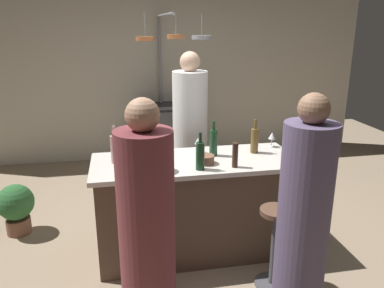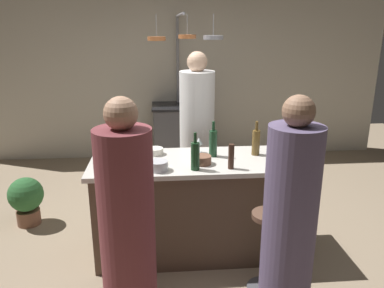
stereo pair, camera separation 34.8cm
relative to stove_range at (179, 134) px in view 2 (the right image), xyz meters
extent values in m
plane|color=gray|center=(0.00, -2.45, -0.45)|extent=(9.00, 9.00, 0.00)
cube|color=beige|center=(0.00, 0.40, 0.85)|extent=(6.40, 0.16, 2.60)
cube|color=brown|center=(0.00, -2.45, -0.02)|extent=(1.72, 0.66, 0.86)
cube|color=beige|center=(0.00, -2.45, 0.43)|extent=(1.80, 0.72, 0.04)
cube|color=#47474C|center=(0.00, 0.00, -0.02)|extent=(0.76, 0.60, 0.86)
cube|color=black|center=(0.00, 0.00, 0.43)|extent=(0.80, 0.64, 0.03)
cylinder|color=white|center=(0.11, -1.59, 0.34)|extent=(0.37, 0.37, 1.57)
sphere|color=#D8AD8C|center=(0.11, -1.59, 1.22)|extent=(0.21, 0.21, 0.21)
cylinder|color=#4C4C51|center=(-0.49, -3.07, -0.11)|extent=(0.06, 0.06, 0.62)
cylinder|color=brown|center=(-0.49, -3.07, 0.21)|extent=(0.26, 0.26, 0.04)
cylinder|color=brown|center=(-0.50, -3.45, 0.28)|extent=(0.35, 0.35, 1.46)
sphere|color=tan|center=(-0.50, -3.45, 1.10)|extent=(0.20, 0.20, 0.20)
cylinder|color=#4C4C51|center=(0.52, -3.07, -0.43)|extent=(0.28, 0.28, 0.02)
cylinder|color=#4C4C51|center=(0.52, -3.07, -0.11)|extent=(0.06, 0.06, 0.62)
cylinder|color=brown|center=(0.52, -3.07, 0.21)|extent=(0.26, 0.26, 0.04)
cylinder|color=#594C6B|center=(0.54, -3.45, 0.28)|extent=(0.35, 0.35, 1.46)
sphere|color=#8C664C|center=(0.54, -3.45, 1.10)|extent=(0.20, 0.20, 0.20)
cylinder|color=gray|center=(0.00, 0.25, 0.63)|extent=(0.04, 0.04, 2.15)
cylinder|color=gray|center=(0.00, -0.48, 1.70)|extent=(0.04, 1.46, 0.04)
cylinder|color=#B26638|center=(-0.30, -1.05, 1.43)|extent=(0.21, 0.21, 0.04)
cylinder|color=gray|center=(-0.30, -1.06, 1.57)|extent=(0.01, 0.01, 0.27)
cylinder|color=#B26638|center=(0.05, -1.05, 1.46)|extent=(0.20, 0.20, 0.04)
cylinder|color=gray|center=(0.05, -1.06, 1.58)|extent=(0.01, 0.01, 0.25)
cylinder|color=gray|center=(0.35, -1.07, 1.44)|extent=(0.23, 0.23, 0.04)
cylinder|color=gray|center=(0.35, -1.06, 1.57)|extent=(0.01, 0.01, 0.26)
cylinder|color=brown|center=(-1.70, -1.81, -0.37)|extent=(0.24, 0.24, 0.16)
sphere|color=#2D6633|center=(-1.70, -1.81, -0.11)|extent=(0.36, 0.36, 0.36)
cylinder|color=#382319|center=(0.29, -2.69, 0.56)|extent=(0.05, 0.05, 0.21)
cylinder|color=#193D23|center=(0.18, -2.36, 0.57)|extent=(0.07, 0.07, 0.24)
cylinder|color=#193D23|center=(0.18, -2.36, 0.73)|extent=(0.03, 0.03, 0.08)
cylinder|color=#B78C8E|center=(-0.69, -2.39, 0.57)|extent=(0.07, 0.07, 0.24)
cylinder|color=#B78C8E|center=(-0.69, -2.39, 0.74)|extent=(0.03, 0.03, 0.08)
cylinder|color=brown|center=(0.58, -2.35, 0.57)|extent=(0.07, 0.07, 0.23)
cylinder|color=brown|center=(0.58, -2.35, 0.72)|extent=(0.03, 0.03, 0.08)
cylinder|color=#143319|center=(-0.01, -2.68, 0.57)|extent=(0.07, 0.07, 0.23)
cylinder|color=#143319|center=(-0.01, -2.68, 0.72)|extent=(0.03, 0.03, 0.08)
cylinder|color=silver|center=(0.80, -2.22, 0.46)|extent=(0.06, 0.06, 0.01)
cylinder|color=silver|center=(0.80, -2.22, 0.50)|extent=(0.01, 0.01, 0.07)
cone|color=silver|center=(0.80, -2.22, 0.57)|extent=(0.07, 0.07, 0.06)
cylinder|color=silver|center=(-0.64, -2.19, 0.46)|extent=(0.06, 0.06, 0.01)
cylinder|color=silver|center=(-0.64, -2.19, 0.50)|extent=(0.01, 0.01, 0.07)
cone|color=silver|center=(-0.64, -2.19, 0.57)|extent=(0.07, 0.07, 0.06)
cylinder|color=silver|center=(0.07, -2.25, 0.46)|extent=(0.06, 0.06, 0.01)
cylinder|color=silver|center=(0.07, -2.25, 0.50)|extent=(0.01, 0.01, 0.07)
cone|color=silver|center=(0.07, -2.25, 0.57)|extent=(0.07, 0.07, 0.06)
cylinder|color=#B7B7BC|center=(-0.31, -2.68, 0.49)|extent=(0.16, 0.16, 0.08)
cylinder|color=silver|center=(-0.33, -2.27, 0.48)|extent=(0.14, 0.14, 0.06)
cylinder|color=brown|center=(0.07, -2.56, 0.49)|extent=(0.16, 0.16, 0.07)
camera|label=1|loc=(-0.63, -5.57, 1.59)|focal=36.04mm
camera|label=2|loc=(-0.28, -5.62, 1.59)|focal=36.04mm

